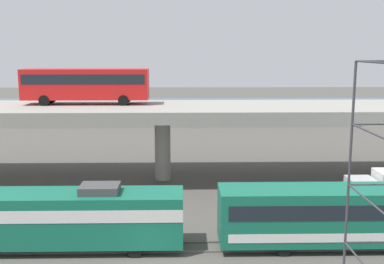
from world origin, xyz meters
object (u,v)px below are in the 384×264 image
(parked_car_3, at_px, (71,108))
(parked_car_0, at_px, (212,110))
(transit_bus_on_overpass, at_px, (86,83))
(parked_car_2, at_px, (132,108))
(parked_car_1, at_px, (254,107))
(parked_car_4, at_px, (123,111))
(parked_car_6, at_px, (22,111))
(parked_car_5, at_px, (72,110))
(train_locomotive, at_px, (45,216))

(parked_car_3, bearing_deg, parked_car_0, 170.42)
(transit_bus_on_overpass, distance_m, parked_car_2, 35.81)
(parked_car_1, xyz_separation_m, parked_car_4, (-22.39, -4.43, -0.00))
(parked_car_6, bearing_deg, transit_bus_on_overpass, 118.39)
(parked_car_4, bearing_deg, parked_car_5, 166.86)
(transit_bus_on_overpass, xyz_separation_m, parked_car_4, (-0.57, 31.62, -6.90))
(transit_bus_on_overpass, height_order, parked_car_3, transit_bus_on_overpass)
(train_locomotive, distance_m, parked_car_1, 57.38)
(parked_car_0, bearing_deg, parked_car_1, -152.07)
(parked_car_5, bearing_deg, parked_car_4, -13.14)
(train_locomotive, distance_m, parked_car_0, 51.12)
(transit_bus_on_overpass, bearing_deg, train_locomotive, -87.70)
(parked_car_4, relative_size, parked_car_5, 0.88)
(parked_car_3, bearing_deg, transit_bus_on_overpass, 105.78)
(parked_car_0, relative_size, parked_car_3, 1.04)
(parked_car_0, xyz_separation_m, parked_car_3, (-24.40, 4.12, -0.00))
(parked_car_0, height_order, parked_car_3, same)
(parked_car_6, bearing_deg, parked_car_1, -174.41)
(parked_car_0, bearing_deg, parked_car_6, -0.37)
(parked_car_5, bearing_deg, parked_car_1, 4.35)
(parked_car_0, bearing_deg, train_locomotive, 74.70)
(train_locomotive, xyz_separation_m, parked_car_1, (21.12, 53.35, 0.14))
(parked_car_0, bearing_deg, parked_car_2, -12.94)
(parked_car_1, xyz_separation_m, parked_car_2, (-21.24, -0.92, -0.00))
(parked_car_2, distance_m, parked_car_6, 18.23)
(train_locomotive, height_order, parked_car_1, train_locomotive)
(parked_car_0, xyz_separation_m, parked_car_1, (7.63, 4.04, -0.00))
(train_locomotive, distance_m, transit_bus_on_overpass, 18.69)
(transit_bus_on_overpass, distance_m, parked_car_0, 35.69)
(parked_car_2, relative_size, parked_car_3, 0.97)
(transit_bus_on_overpass, distance_m, parked_car_3, 38.17)
(train_locomotive, height_order, parked_car_2, train_locomotive)
(parked_car_4, height_order, parked_car_6, same)
(parked_car_0, xyz_separation_m, parked_car_5, (-23.58, 1.67, 0.00))
(parked_car_2, bearing_deg, parked_car_4, -108.09)
(parked_car_3, height_order, parked_car_4, same)
(parked_car_3, distance_m, parked_car_6, 8.19)
(parked_car_1, bearing_deg, parked_car_3, -0.13)
(transit_bus_on_overpass, bearing_deg, parked_car_0, 66.09)
(train_locomotive, xyz_separation_m, parked_car_4, (-1.27, 48.92, 0.14))
(transit_bus_on_overpass, xyz_separation_m, parked_car_6, (-17.41, 32.22, -6.89))
(parked_car_2, bearing_deg, parked_car_6, -170.77)
(train_locomotive, bearing_deg, parked_car_6, -69.91)
(parked_car_2, height_order, parked_car_6, same)
(parked_car_3, bearing_deg, parked_car_1, 179.87)
(transit_bus_on_overpass, bearing_deg, parked_car_4, 91.03)
(transit_bus_on_overpass, relative_size, parked_car_2, 2.85)
(parked_car_6, bearing_deg, parked_car_2, -170.77)
(parked_car_4, bearing_deg, train_locomotive, -88.52)
(train_locomotive, relative_size, parked_car_4, 4.16)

